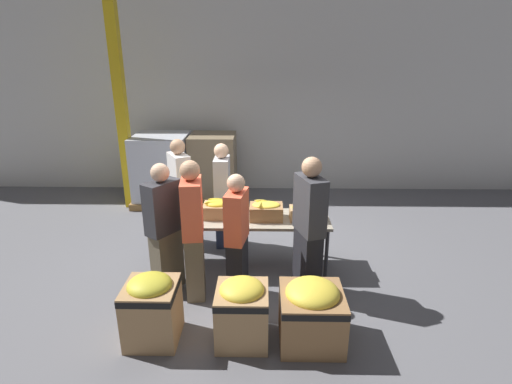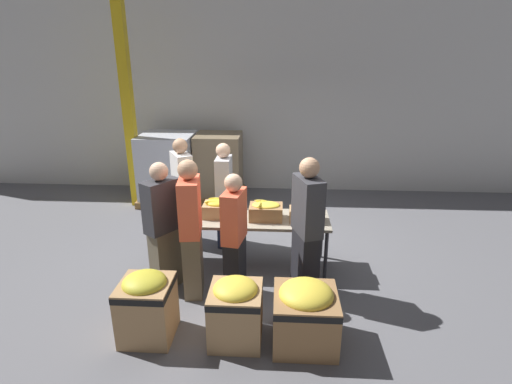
# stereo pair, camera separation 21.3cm
# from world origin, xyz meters

# --- Properties ---
(ground_plane) EXTENTS (30.00, 30.00, 0.00)m
(ground_plane) POSITION_xyz_m (0.00, 0.00, 0.00)
(ground_plane) COLOR slate
(wall_back) EXTENTS (16.00, 0.08, 4.00)m
(wall_back) POSITION_xyz_m (0.00, 3.49, 2.00)
(wall_back) COLOR silver
(wall_back) RESTS_ON ground_plane
(sorting_table) EXTENTS (2.43, 0.72, 0.75)m
(sorting_table) POSITION_xyz_m (0.00, 0.00, 0.69)
(sorting_table) COLOR #9E937F
(sorting_table) RESTS_ON ground_plane
(banana_box_0) EXTENTS (0.43, 0.33, 0.26)m
(banana_box_0) POSITION_xyz_m (-0.94, 0.06, 0.88)
(banana_box_0) COLOR olive
(banana_box_0) RESTS_ON sorting_table
(banana_box_1) EXTENTS (0.38, 0.32, 0.25)m
(banana_box_1) POSITION_xyz_m (-0.34, 0.03, 0.87)
(banana_box_1) COLOR tan
(banana_box_1) RESTS_ON sorting_table
(banana_box_2) EXTENTS (0.45, 0.34, 0.27)m
(banana_box_2) POSITION_xyz_m (0.34, -0.03, 0.87)
(banana_box_2) COLOR olive
(banana_box_2) RESTS_ON sorting_table
(banana_box_3) EXTENTS (0.44, 0.26, 0.25)m
(banana_box_3) POSITION_xyz_m (0.88, -0.05, 0.86)
(banana_box_3) COLOR tan
(banana_box_3) RESTS_ON sorting_table
(volunteer_0) EXTENTS (0.38, 0.53, 1.79)m
(volunteer_0) POSITION_xyz_m (0.85, -0.66, 0.89)
(volunteer_0) COLOR black
(volunteer_0) RESTS_ON ground_plane
(volunteer_1) EXTENTS (0.29, 0.50, 1.76)m
(volunteer_1) POSITION_xyz_m (-0.55, -0.74, 0.88)
(volunteer_1) COLOR #6B604C
(volunteer_1) RESTS_ON ground_plane
(volunteer_2) EXTENTS (0.43, 0.51, 1.71)m
(volunteer_2) POSITION_xyz_m (-0.99, 0.69, 0.85)
(volunteer_2) COLOR #2D3856
(volunteer_2) RESTS_ON ground_plane
(volunteer_3) EXTENTS (0.45, 0.50, 1.69)m
(volunteer_3) POSITION_xyz_m (-0.93, -0.60, 0.84)
(volunteer_3) COLOR #6B604C
(volunteer_3) RESTS_ON ground_plane
(volunteer_4) EXTENTS (0.23, 0.44, 1.65)m
(volunteer_4) POSITION_xyz_m (-0.33, 0.66, 0.82)
(volunteer_4) COLOR #2D3856
(volunteer_4) RESTS_ON ground_plane
(volunteer_5) EXTENTS (0.29, 0.46, 1.60)m
(volunteer_5) POSITION_xyz_m (-0.02, -0.73, 0.80)
(volunteer_5) COLOR black
(volunteer_5) RESTS_ON ground_plane
(donation_bin_0) EXTENTS (0.55, 0.55, 0.76)m
(donation_bin_0) POSITION_xyz_m (-0.87, -1.58, 0.40)
(donation_bin_0) COLOR tan
(donation_bin_0) RESTS_ON ground_plane
(donation_bin_1) EXTENTS (0.55, 0.55, 0.72)m
(donation_bin_1) POSITION_xyz_m (0.08, -1.58, 0.38)
(donation_bin_1) COLOR tan
(donation_bin_1) RESTS_ON ground_plane
(donation_bin_2) EXTENTS (0.66, 0.66, 0.71)m
(donation_bin_2) POSITION_xyz_m (0.81, -1.58, 0.37)
(donation_bin_2) COLOR olive
(donation_bin_2) RESTS_ON ground_plane
(support_pillar) EXTENTS (0.19, 0.19, 4.00)m
(support_pillar) POSITION_xyz_m (-2.34, 2.31, 2.00)
(support_pillar) COLOR gold
(support_pillar) RESTS_ON ground_plane
(pallet_stack_0) EXTENTS (1.14, 1.14, 1.38)m
(pallet_stack_0) POSITION_xyz_m (-1.74, 2.58, 0.68)
(pallet_stack_0) COLOR olive
(pallet_stack_0) RESTS_ON ground_plane
(pallet_stack_1) EXTENTS (0.99, 0.99, 1.35)m
(pallet_stack_1) POSITION_xyz_m (-0.74, 2.80, 0.66)
(pallet_stack_1) COLOR olive
(pallet_stack_1) RESTS_ON ground_plane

